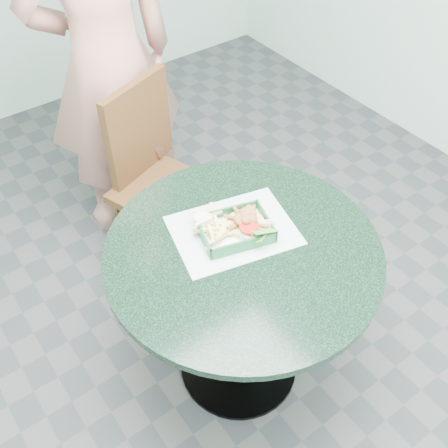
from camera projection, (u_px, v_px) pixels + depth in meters
floor at (238, 365)px, 2.31m from camera, size 4.00×5.00×0.02m
cafe_table at (241, 283)px, 1.90m from camera, size 0.95×0.95×0.75m
dining_chair at (153, 169)px, 2.43m from camera, size 0.40×0.40×0.93m
diner_person at (98, 11)px, 2.17m from camera, size 0.90×0.64×2.32m
placemat at (233, 234)px, 1.83m from camera, size 0.48×0.40×0.00m
food_basket at (235, 235)px, 1.81m from camera, size 0.24×0.17×0.05m
crab_sandwich at (243, 221)px, 1.81m from camera, size 0.13×0.13×0.08m
fries_pile at (212, 235)px, 1.78m from camera, size 0.16×0.16×0.05m
sauce_ramekin at (201, 230)px, 1.78m from camera, size 0.06×0.06×0.03m
garnish_cup at (254, 232)px, 1.79m from camera, size 0.11×0.11×0.04m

